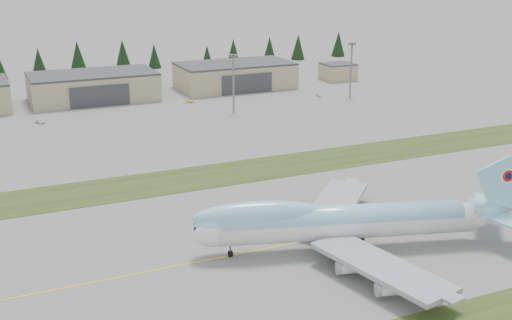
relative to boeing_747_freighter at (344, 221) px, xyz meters
name	(u,v)px	position (x,y,z in m)	size (l,w,h in m)	color
ground	(311,240)	(-3.61, 6.05, -5.78)	(7000.00, 7000.00, 0.00)	slate
grass_strip_far	(228,173)	(-3.61, 51.05, -5.78)	(400.00, 18.00, 0.08)	#273F16
taxiway_line_main	(311,240)	(-3.61, 6.05, -5.78)	(400.00, 0.40, 0.02)	yellow
boeing_747_freighter	(344,221)	(0.00, 0.00, 0.00)	(66.49, 55.25, 17.53)	white
hangar_center	(93,86)	(-18.61, 155.94, -0.39)	(48.00, 26.60, 10.80)	tan
hangar_right	(235,75)	(41.39, 155.94, -0.39)	(48.00, 26.60, 10.80)	tan
control_shed	(338,72)	(91.39, 154.05, -1.98)	(14.00, 12.00, 7.60)	tan
floodlight_masts	(119,75)	(-16.54, 116.54, 10.31)	(173.10, 7.86, 24.98)	slate
service_vehicle_a	(40,123)	(-42.41, 125.69, -5.78)	(1.54, 3.83, 1.30)	silver
service_vehicle_b	(190,103)	(14.10, 135.63, -5.78)	(1.12, 3.19, 1.05)	#ACB62D
service_vehicle_c	(319,97)	(65.25, 125.39, -5.78)	(1.48, 3.65, 1.06)	silver
conifer_belt	(79,59)	(-14.03, 217.73, 1.34)	(268.11, 13.68, 16.50)	black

